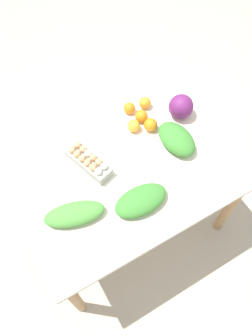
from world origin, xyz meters
The scene contains 12 objects.
ground_plane centered at (0.00, 0.00, 0.00)m, with size 8.00×8.00×0.00m, color #B2A899.
dining_table centered at (0.00, 0.00, 0.62)m, with size 1.21×0.87×0.72m.
cabbage_purple centered at (-0.47, -0.17, 0.80)m, with size 0.15×0.15×0.15m, color #6B2366.
egg_carton centered at (0.16, -0.13, 0.77)m, with size 0.18×0.30×0.09m.
greens_bunch_kale centered at (-0.33, -0.01, 0.77)m, with size 0.26×0.17×0.10m, color #3D8433.
greens_bunch_scallion centered at (0.36, 0.11, 0.76)m, with size 0.30×0.13×0.07m, color #4C933D.
greens_bunch_chard centered at (0.03, 0.21, 0.76)m, with size 0.29×0.16×0.08m, color #3D8433.
orange_0 centered at (-0.22, -0.34, 0.76)m, with size 0.07×0.07×0.07m, color orange.
orange_1 centered at (-0.17, -0.21, 0.76)m, with size 0.07×0.07×0.07m, color #F9A833.
orange_2 centered at (-0.32, -0.33, 0.76)m, with size 0.07×0.07×0.07m, color orange.
orange_3 centered at (-0.25, -0.25, 0.76)m, with size 0.08×0.08×0.08m, color orange.
orange_4 centered at (-0.26, -0.17, 0.76)m, with size 0.08×0.08×0.08m, color orange.
Camera 1 is at (0.45, 0.77, 2.27)m, focal length 35.00 mm.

